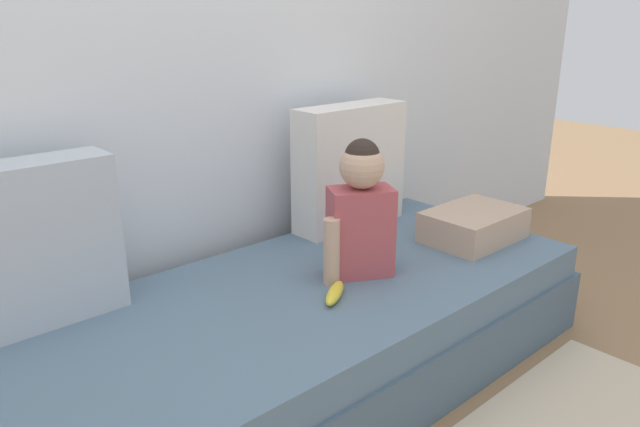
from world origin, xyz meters
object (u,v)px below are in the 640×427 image
(folded_blanket, at_px, (474,225))
(throw_pillow_left, at_px, (32,245))
(banana, at_px, (335,293))
(toddler, at_px, (361,210))
(throw_pillow_right, at_px, (350,167))
(couch, at_px, (286,345))

(folded_blanket, bearing_deg, throw_pillow_left, 163.03)
(throw_pillow_left, relative_size, banana, 2.88)
(throw_pillow_left, xyz_separation_m, toddler, (0.96, -0.39, -0.01))
(throw_pillow_right, relative_size, folded_blanket, 1.31)
(couch, distance_m, throw_pillow_right, 0.86)
(throw_pillow_right, relative_size, banana, 3.07)
(toddler, height_order, banana, toddler)
(throw_pillow_left, bearing_deg, toddler, -22.40)
(couch, bearing_deg, banana, -49.65)
(toddler, height_order, folded_blanket, toddler)
(couch, distance_m, banana, 0.26)
(banana, bearing_deg, toddler, 23.19)
(couch, height_order, toddler, toddler)
(couch, relative_size, throw_pillow_right, 4.50)
(throw_pillow_right, bearing_deg, folded_blanket, -62.12)
(couch, relative_size, toddler, 4.82)
(couch, bearing_deg, folded_blanket, -7.26)
(throw_pillow_left, distance_m, banana, 0.92)
(toddler, bearing_deg, couch, 172.99)
(throw_pillow_right, distance_m, folded_blanket, 0.57)
(throw_pillow_left, distance_m, throw_pillow_right, 1.29)
(throw_pillow_right, xyz_separation_m, folded_blanket, (0.25, -0.47, -0.20))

